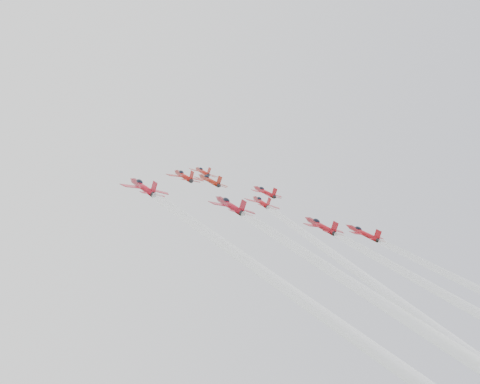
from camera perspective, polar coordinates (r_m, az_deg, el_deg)
name	(u,v)px	position (r m, az deg, el deg)	size (l,w,h in m)	color
jet_lead	(202,171)	(148.94, -4.02, 2.20)	(8.89, 11.01, 8.19)	#A2190F
jet_row2_left	(184,176)	(128.35, -6.04, 1.74)	(9.56, 11.84, 8.80)	#9E130F
jet_row2_center	(210,180)	(133.93, -3.27, 1.28)	(9.46, 11.72, 8.71)	#9D1E0E
jet_row2_right	(265,192)	(143.28, 2.65, 0.04)	(9.40, 11.64, 8.65)	#A30F18
jet_center	(374,268)	(86.31, 14.14, -7.90)	(8.71, 77.54, 56.41)	#A20F17
jet_rear_farleft	(238,282)	(56.19, -0.21, -9.55)	(9.31, 82.86, 60.27)	#A91021
jet_rear_left	(390,315)	(63.36, 15.70, -12.47)	(10.10, 89.91, 65.40)	maroon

